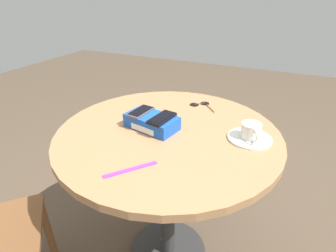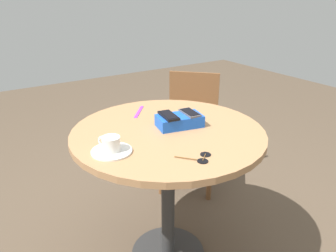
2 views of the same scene
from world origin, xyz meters
name	(u,v)px [view 1 (image 1 of 2)]	position (x,y,z in m)	size (l,w,h in m)	color
ground_plane	(168,251)	(0.00, 0.00, 0.00)	(8.00, 8.00, 0.00)	brown
round_table	(168,156)	(0.00, 0.00, 0.64)	(0.92, 0.92, 0.77)	#2D2D2D
phone_box	(152,122)	(-0.07, -0.01, 0.79)	(0.24, 0.16, 0.06)	blue
phone_gray	(141,111)	(-0.13, 0.00, 0.83)	(0.08, 0.13, 0.01)	#515156
phone_black	(162,118)	(-0.02, -0.02, 0.83)	(0.08, 0.14, 0.01)	black
saucer	(249,138)	(0.32, 0.07, 0.77)	(0.17, 0.17, 0.01)	silver
coffee_cup	(251,131)	(0.32, 0.07, 0.81)	(0.08, 0.10, 0.06)	silver
lanyard_strap	(131,169)	(0.00, -0.29, 0.77)	(0.18, 0.02, 0.00)	purple
sunglasses	(201,104)	(0.04, 0.31, 0.77)	(0.14, 0.11, 0.01)	black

